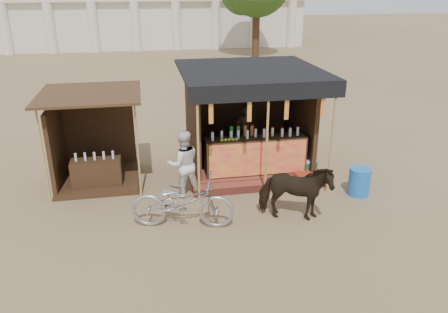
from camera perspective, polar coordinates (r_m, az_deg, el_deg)
ground at (r=9.16m, az=1.87°, el=-10.11°), size 120.00×120.00×0.00m
main_stall at (r=11.90m, az=3.18°, el=3.08°), size 3.60×3.61×2.78m
secondary_stall at (r=11.62m, az=-17.09°, el=0.75°), size 2.40×2.40×2.38m
cow at (r=9.49m, az=9.25°, el=-4.66°), size 1.69×1.15×1.31m
motorbike at (r=9.20m, az=-5.46°, el=-5.95°), size 2.28×1.21×1.14m
bystander at (r=10.42m, az=-5.34°, el=-0.96°), size 0.89×0.75×1.64m
blue_barrel at (r=11.10m, az=17.25°, el=-3.14°), size 0.61×0.61×0.68m
red_crate at (r=11.34m, az=10.39°, el=-2.95°), size 0.46×0.41×0.31m
cooler at (r=11.89m, az=10.28°, el=-1.34°), size 0.74×0.60×0.46m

